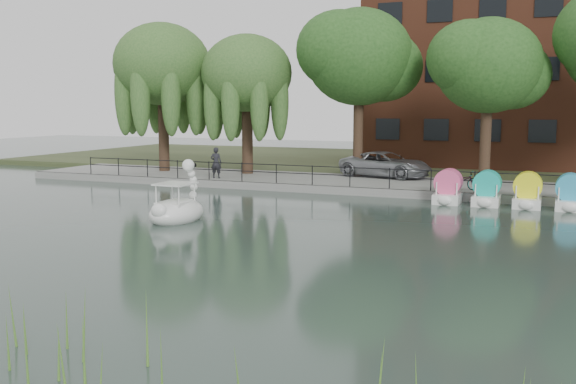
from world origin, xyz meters
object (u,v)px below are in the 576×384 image
Objects in this scene: pedestrian at (216,160)px; minivan at (386,163)px; swan_boat at (177,208)px; bicycle at (462,179)px.

minivan is at bearing -163.42° from pedestrian.
pedestrian reaches higher than minivan.
pedestrian is 0.69× the size of swan_boat.
minivan is 2.07× the size of swan_boat.
swan_boat reaches higher than bicycle.
swan_boat is (-4.57, -14.50, -0.72)m from minivan.
minivan reaches higher than bicycle.
pedestrian is at bearing 128.67° from minivan.
minivan is 15.22m from swan_boat.
bicycle is (4.70, -3.97, -0.32)m from minivan.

